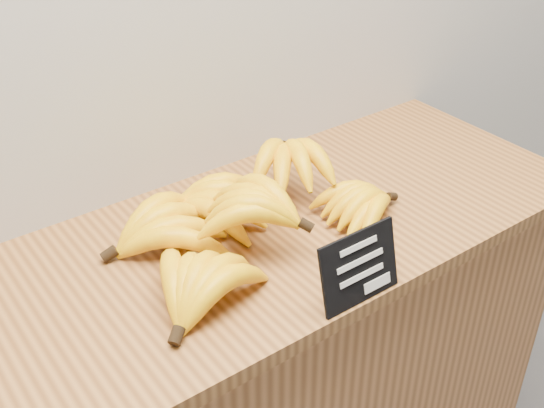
{
  "coord_description": "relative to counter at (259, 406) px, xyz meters",
  "views": [
    {
      "loc": [
        -0.42,
        1.89,
        1.67
      ],
      "look_at": [
        0.17,
        2.7,
        1.02
      ],
      "focal_mm": 45.0,
      "sensor_mm": 36.0,
      "label": 1
    }
  ],
  "objects": [
    {
      "name": "counter",
      "position": [
        0.0,
        0.0,
        0.0
      ],
      "size": [
        1.32,
        0.5,
        0.9
      ],
      "primitive_type": "cube",
      "color": "#A46835",
      "rests_on": "ground"
    },
    {
      "name": "chalkboard_sign",
      "position": [
        0.03,
        -0.25,
        0.54
      ],
      "size": [
        0.15,
        0.04,
        0.12
      ],
      "primitive_type": "cube",
      "rotation": [
        -0.25,
        0.0,
        0.0
      ],
      "color": "black",
      "rests_on": "counter_top"
    },
    {
      "name": "counter_top",
      "position": [
        0.0,
        0.0,
        0.47
      ],
      "size": [
        1.37,
        0.54,
        0.03
      ],
      "primitive_type": "cube",
      "color": "#98622F",
      "rests_on": "counter"
    },
    {
      "name": "banana_pile",
      "position": [
        -0.03,
        0.01,
        0.53
      ],
      "size": [
        0.58,
        0.4,
        0.13
      ],
      "color": "yellow",
      "rests_on": "counter_top"
    }
  ]
}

